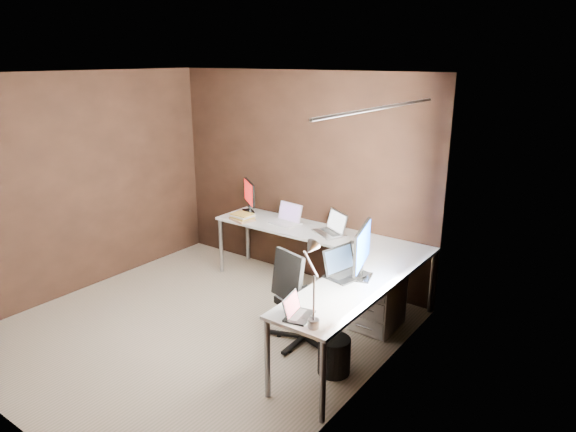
% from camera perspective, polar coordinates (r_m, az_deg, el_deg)
% --- Properties ---
extents(room, '(3.60, 3.60, 2.50)m').
position_cam_1_polar(room, '(4.71, -7.42, 0.29)').
color(room, '#BFA895').
rests_on(room, ground).
extents(desk, '(2.65, 2.25, 0.73)m').
position_cam_1_polar(desk, '(5.35, 3.97, -4.31)').
color(desk, white).
rests_on(desk, ground).
extents(drawer_pedestal, '(0.42, 0.50, 0.60)m').
position_cam_1_polar(drawer_pedestal, '(5.33, 9.93, -9.05)').
color(drawer_pedestal, white).
rests_on(drawer_pedestal, ground).
extents(monitor_left, '(0.38, 0.30, 0.40)m').
position_cam_1_polar(monitor_left, '(6.57, -4.33, 2.40)').
color(monitor_left, black).
rests_on(monitor_left, desk).
extents(monitor_right, '(0.22, 0.58, 0.49)m').
position_cam_1_polar(monitor_right, '(4.62, 8.25, -3.65)').
color(monitor_right, black).
rests_on(monitor_right, desk).
extents(laptop_white, '(0.38, 0.29, 0.23)m').
position_cam_1_polar(laptop_white, '(6.15, -0.13, -0.32)').
color(laptop_white, white).
rests_on(laptop_white, desk).
extents(laptop_silver, '(0.45, 0.41, 0.25)m').
position_cam_1_polar(laptop_silver, '(5.81, 4.89, -1.41)').
color(laptop_silver, silver).
rests_on(laptop_silver, desk).
extents(laptop_black_big, '(0.35, 0.43, 0.25)m').
position_cam_1_polar(laptop_black_big, '(4.74, 6.23, -5.89)').
color(laptop_black_big, black).
rests_on(laptop_black_big, desk).
extents(laptop_black_small, '(0.23, 0.28, 0.17)m').
position_cam_1_polar(laptop_black_small, '(4.00, 0.95, -10.59)').
color(laptop_black_small, black).
rests_on(laptop_black_small, desk).
extents(book_stack, '(0.31, 0.27, 0.09)m').
position_cam_1_polar(book_stack, '(6.28, -5.11, -0.11)').
color(book_stack, '#997152').
rests_on(book_stack, desk).
extents(mouse_left, '(0.11, 0.09, 0.04)m').
position_cam_1_polar(mouse_left, '(6.35, -5.15, -0.13)').
color(mouse_left, black).
rests_on(mouse_left, desk).
extents(mouse_corner, '(0.08, 0.06, 0.03)m').
position_cam_1_polar(mouse_corner, '(5.53, 7.19, -2.90)').
color(mouse_corner, black).
rests_on(mouse_corner, desk).
extents(desk_lamp, '(0.20, 0.23, 0.64)m').
position_cam_1_polar(desk_lamp, '(3.78, 2.64, -6.24)').
color(desk_lamp, slate).
rests_on(desk_lamp, desk).
extents(office_chair, '(0.54, 0.56, 0.96)m').
position_cam_1_polar(office_chair, '(4.99, 1.45, -10.96)').
color(office_chair, black).
rests_on(office_chair, ground).
extents(wastebasket, '(0.31, 0.31, 0.33)m').
position_cam_1_polar(wastebasket, '(4.63, 5.14, -15.18)').
color(wastebasket, black).
rests_on(wastebasket, ground).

